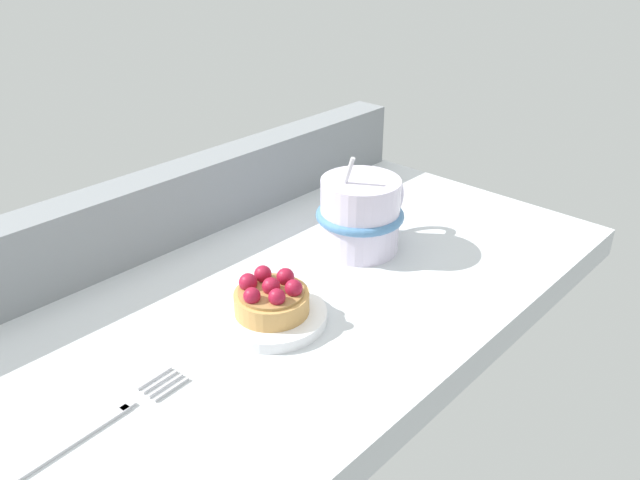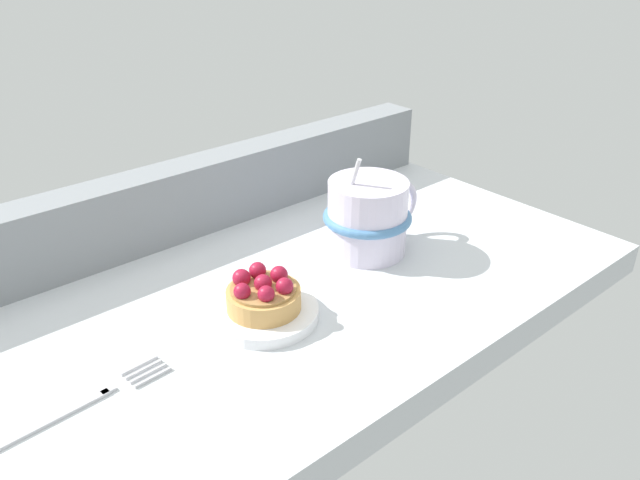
{
  "view_description": "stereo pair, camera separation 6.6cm",
  "coord_description": "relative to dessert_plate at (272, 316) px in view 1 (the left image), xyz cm",
  "views": [
    {
      "loc": [
        -38.66,
        -41.0,
        35.52
      ],
      "look_at": [
        4.15,
        -1.65,
        4.92
      ],
      "focal_mm": 36.11,
      "sensor_mm": 36.0,
      "label": 1
    },
    {
      "loc": [
        -33.95,
        -45.58,
        35.52
      ],
      "look_at": [
        4.15,
        -1.65,
        4.92
      ],
      "focal_mm": 36.11,
      "sensor_mm": 36.0,
      "label": 2
    }
  ],
  "objects": [
    {
      "name": "dessert_plate",
      "position": [
        0.0,
        0.0,
        0.0
      ],
      "size": [
        10.47,
        10.47,
        1.13
      ],
      "color": "white",
      "rests_on": "ground_plane"
    },
    {
      "name": "dessert_fork",
      "position": [
        -18.21,
        -0.39,
        -0.23
      ],
      "size": [
        15.45,
        2.65,
        0.6
      ],
      "color": "#B7B7BC",
      "rests_on": "ground_plane"
    },
    {
      "name": "coffee_mug",
      "position": [
        17.07,
        3.16,
        3.75
      ],
      "size": [
        13.13,
        10.02,
        11.66
      ],
      "color": "silver",
      "rests_on": "ground_plane"
    },
    {
      "name": "raspberry_tart",
      "position": [
        0.0,
        0.04,
        2.11
      ],
      "size": [
        7.12,
        7.12,
        3.73
      ],
      "color": "tan",
      "rests_on": "dessert_plate"
    },
    {
      "name": "window_rail_back",
      "position": [
        4.29,
        20.95,
        3.78
      ],
      "size": [
        73.58,
        4.79,
        8.61
      ],
      "primitive_type": "cube",
      "color": "gray",
      "rests_on": "ground_plane"
    },
    {
      "name": "ground_plane",
      "position": [
        4.29,
        3.23,
        -2.26
      ],
      "size": [
        75.09,
        40.24,
        3.46
      ],
      "primitive_type": "cube",
      "color": "silver"
    }
  ]
}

